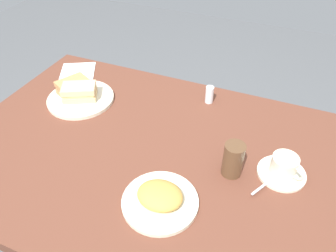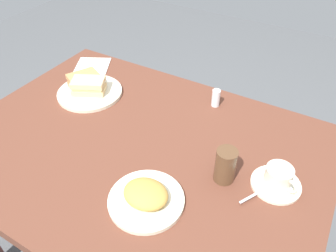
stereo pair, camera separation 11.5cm
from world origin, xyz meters
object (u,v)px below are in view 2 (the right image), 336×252
object	(u,v)px
salt_shaker	(216,98)
drinking_glass	(225,165)
sandwich_front	(89,86)
coffee_cup	(279,176)
coffee_saucer	(276,184)
dining_table	(139,160)
side_plate	(146,200)
napkin	(93,66)
sandwich_back	(84,80)
sandwich_plate	(90,93)
spoon	(257,193)

from	to	relation	value
salt_shaker	drinking_glass	xyz separation A→B (m)	(0.18, -0.34, 0.02)
sandwich_front	coffee_cup	xyz separation A→B (m)	(0.80, -0.09, 0.00)
coffee_saucer	dining_table	bearing A→B (deg)	-172.48
sandwich_front	side_plate	size ratio (longest dim) A/B	0.69
napkin	drinking_glass	distance (m)	0.87
sandwich_front	coffee_saucer	distance (m)	0.81
sandwich_front	coffee_cup	distance (m)	0.81
sandwich_front	coffee_cup	size ratio (longest dim) A/B	1.47
coffee_cup	sandwich_back	bearing A→B (deg)	172.14
coffee_saucer	side_plate	distance (m)	0.39
sandwich_plate	coffee_saucer	distance (m)	0.81
dining_table	coffee_cup	size ratio (longest dim) A/B	12.17
coffee_saucer	salt_shaker	size ratio (longest dim) A/B	2.12
sandwich_back	coffee_saucer	bearing A→B (deg)	-7.82
dining_table	sandwich_back	world-z (taller)	sandwich_back
dining_table	salt_shaker	world-z (taller)	salt_shaker
dining_table	spoon	world-z (taller)	spoon
coffee_cup	drinking_glass	world-z (taller)	drinking_glass
napkin	drinking_glass	world-z (taller)	drinking_glass
spoon	salt_shaker	world-z (taller)	salt_shaker
coffee_cup	side_plate	bearing A→B (deg)	-141.35
sandwich_back	coffee_cup	xyz separation A→B (m)	(0.85, -0.12, 0.00)
sandwich_front	drinking_glass	world-z (taller)	drinking_glass
sandwich_back	salt_shaker	distance (m)	0.55
sandwich_front	side_plate	xyz separation A→B (m)	(0.50, -0.34, -0.04)
spoon	drinking_glass	world-z (taller)	drinking_glass
dining_table	sandwich_plate	size ratio (longest dim) A/B	4.77
coffee_cup	side_plate	distance (m)	0.39
dining_table	coffee_saucer	distance (m)	0.47
dining_table	spoon	size ratio (longest dim) A/B	13.77
spoon	napkin	distance (m)	0.97
sandwich_front	spoon	distance (m)	0.78
sandwich_plate	coffee_cup	bearing A→B (deg)	-6.78
sandwich_front	side_plate	bearing A→B (deg)	-34.15
side_plate	salt_shaker	size ratio (longest dim) A/B	3.13
coffee_saucer	side_plate	size ratio (longest dim) A/B	0.68
napkin	spoon	bearing A→B (deg)	-20.73
dining_table	sandwich_front	bearing A→B (deg)	155.76
coffee_saucer	napkin	size ratio (longest dim) A/B	1.00
sandwich_back	salt_shaker	xyz separation A→B (m)	(0.53, 0.17, -0.01)
spoon	napkin	xyz separation A→B (m)	(-0.91, 0.34, -0.01)
salt_shaker	coffee_cup	bearing A→B (deg)	-41.23
side_plate	salt_shaker	distance (m)	0.53
dining_table	sandwich_front	xyz separation A→B (m)	(-0.34, 0.15, 0.12)
dining_table	side_plate	bearing A→B (deg)	-49.49
side_plate	sandwich_back	bearing A→B (deg)	146.42
sandwich_front	drinking_glass	xyz separation A→B (m)	(0.66, -0.14, 0.02)
coffee_cup	napkin	distance (m)	0.99
coffee_cup	salt_shaker	world-z (taller)	coffee_cup
sandwich_back	sandwich_front	bearing A→B (deg)	-27.21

